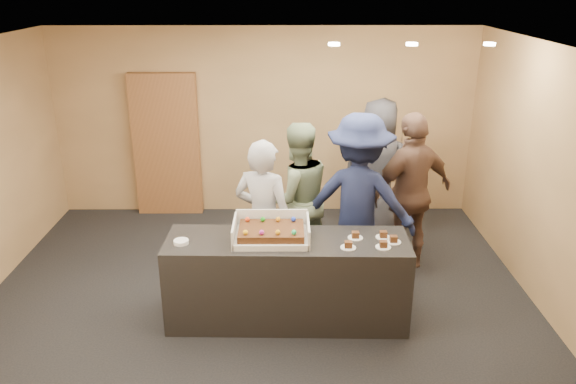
% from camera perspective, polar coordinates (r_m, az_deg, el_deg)
% --- Properties ---
extents(room, '(6.04, 6.00, 2.70)m').
position_cam_1_polar(room, '(5.76, -3.24, 1.03)').
color(room, black).
rests_on(room, ground).
extents(serving_counter, '(2.42, 0.75, 0.90)m').
position_cam_1_polar(serving_counter, '(5.74, -0.08, -8.92)').
color(serving_counter, black).
rests_on(serving_counter, floor).
extents(storage_cabinet, '(0.95, 0.15, 2.08)m').
position_cam_1_polar(storage_cabinet, '(8.32, -12.25, 4.66)').
color(storage_cabinet, brown).
rests_on(storage_cabinet, floor).
extents(cake_box, '(0.74, 0.51, 0.22)m').
position_cam_1_polar(cake_box, '(5.53, -1.70, -4.31)').
color(cake_box, white).
rests_on(cake_box, serving_counter).
extents(sheet_cake, '(0.63, 0.44, 0.12)m').
position_cam_1_polar(sheet_cake, '(5.49, -1.71, -3.97)').
color(sheet_cake, '#3A190D').
rests_on(sheet_cake, cake_box).
extents(plate_stack, '(0.15, 0.15, 0.04)m').
position_cam_1_polar(plate_stack, '(5.54, -10.80, -5.00)').
color(plate_stack, white).
rests_on(plate_stack, serving_counter).
extents(slice_a, '(0.15, 0.15, 0.07)m').
position_cam_1_polar(slice_a, '(5.39, 6.14, -5.44)').
color(slice_a, white).
rests_on(slice_a, serving_counter).
extents(slice_b, '(0.15, 0.15, 0.07)m').
position_cam_1_polar(slice_b, '(5.59, 6.86, -4.46)').
color(slice_b, white).
rests_on(slice_b, serving_counter).
extents(slice_c, '(0.15, 0.15, 0.07)m').
position_cam_1_polar(slice_c, '(5.44, 9.66, -5.36)').
color(slice_c, white).
rests_on(slice_c, serving_counter).
extents(slice_d, '(0.15, 0.15, 0.07)m').
position_cam_1_polar(slice_d, '(5.64, 9.66, -4.37)').
color(slice_d, white).
rests_on(slice_d, serving_counter).
extents(slice_e, '(0.15, 0.15, 0.07)m').
position_cam_1_polar(slice_e, '(5.56, 10.66, -4.83)').
color(slice_e, white).
rests_on(slice_e, serving_counter).
extents(person_server_grey, '(0.76, 0.64, 1.78)m').
position_cam_1_polar(person_server_grey, '(5.98, -2.50, -2.88)').
color(person_server_grey, '#A6A5AB').
rests_on(person_server_grey, floor).
extents(person_sage_man, '(1.06, 0.94, 1.81)m').
position_cam_1_polar(person_sage_man, '(6.52, 0.87, -0.65)').
color(person_sage_man, gray).
rests_on(person_sage_man, floor).
extents(person_navy_man, '(1.42, 1.04, 1.98)m').
position_cam_1_polar(person_navy_man, '(6.28, 7.19, -0.91)').
color(person_navy_man, '#181F42').
rests_on(person_navy_man, floor).
extents(person_brown_extra, '(1.21, 0.93, 1.92)m').
position_cam_1_polar(person_brown_extra, '(6.68, 12.40, -0.12)').
color(person_brown_extra, brown).
rests_on(person_brown_extra, floor).
extents(person_dark_suit, '(1.09, 0.90, 1.90)m').
position_cam_1_polar(person_dark_suit, '(7.40, 9.08, 2.12)').
color(person_dark_suit, '#29282D').
rests_on(person_dark_suit, floor).
extents(ceiling_spotlights, '(1.72, 0.12, 0.03)m').
position_cam_1_polar(ceiling_spotlights, '(6.08, 12.47, 14.46)').
color(ceiling_spotlights, '#FFEAC6').
rests_on(ceiling_spotlights, ceiling).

